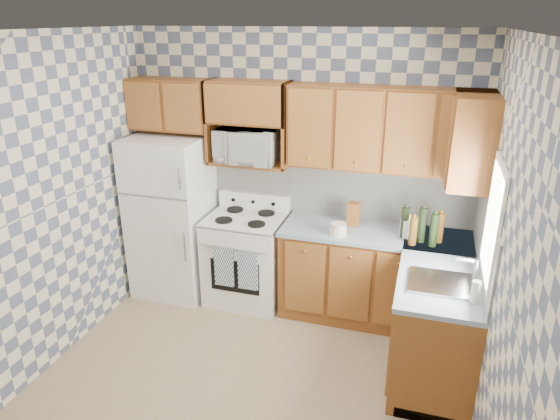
% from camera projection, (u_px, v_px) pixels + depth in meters
% --- Properties ---
extents(floor, '(3.40, 3.40, 0.00)m').
position_uv_depth(floor, '(247.00, 385.00, 4.03)').
color(floor, '#8F7759').
rests_on(floor, ground).
extents(back_wall, '(3.40, 0.02, 2.70)m').
position_uv_depth(back_wall, '(300.00, 171.00, 4.97)').
color(back_wall, slate).
rests_on(back_wall, ground).
extents(right_wall, '(0.02, 3.20, 2.70)m').
position_uv_depth(right_wall, '(500.00, 265.00, 3.08)').
color(right_wall, slate).
rests_on(right_wall, ground).
extents(backsplash_back, '(2.60, 0.02, 0.56)m').
position_uv_depth(backsplash_back, '(339.00, 189.00, 4.91)').
color(backsplash_back, silver).
rests_on(backsplash_back, back_wall).
extents(backsplash_right, '(0.02, 1.60, 0.56)m').
position_uv_depth(backsplash_right, '(485.00, 236.00, 3.85)').
color(backsplash_right, silver).
rests_on(backsplash_right, right_wall).
extents(refrigerator, '(0.75, 0.70, 1.68)m').
position_uv_depth(refrigerator, '(172.00, 217.00, 5.19)').
color(refrigerator, white).
rests_on(refrigerator, floor).
extents(stove_body, '(0.76, 0.65, 0.90)m').
position_uv_depth(stove_body, '(247.00, 259.00, 5.13)').
color(stove_body, white).
rests_on(stove_body, floor).
extents(cooktop, '(0.76, 0.65, 0.02)m').
position_uv_depth(cooktop, '(245.00, 219.00, 4.97)').
color(cooktop, silver).
rests_on(cooktop, stove_body).
extents(backguard, '(0.76, 0.08, 0.17)m').
position_uv_depth(backguard, '(255.00, 200.00, 5.18)').
color(backguard, white).
rests_on(backguard, cooktop).
extents(dish_towel_left, '(0.20, 0.02, 0.41)m').
position_uv_depth(dish_towel_left, '(224.00, 267.00, 4.83)').
color(dish_towel_left, navy).
rests_on(dish_towel_left, stove_body).
extents(dish_towel_right, '(0.20, 0.02, 0.41)m').
position_uv_depth(dish_towel_right, '(248.00, 270.00, 4.76)').
color(dish_towel_right, navy).
rests_on(dish_towel_right, stove_body).
extents(base_cabinets_back, '(1.75, 0.60, 0.88)m').
position_uv_depth(base_cabinets_back, '(373.00, 277.00, 4.81)').
color(base_cabinets_back, brown).
rests_on(base_cabinets_back, floor).
extents(base_cabinets_right, '(0.60, 1.60, 0.88)m').
position_uv_depth(base_cabinets_right, '(435.00, 314.00, 4.21)').
color(base_cabinets_right, brown).
rests_on(base_cabinets_right, floor).
extents(countertop_back, '(1.77, 0.63, 0.04)m').
position_uv_depth(countertop_back, '(377.00, 233.00, 4.64)').
color(countertop_back, slate).
rests_on(countertop_back, base_cabinets_back).
extents(countertop_right, '(0.63, 1.60, 0.04)m').
position_uv_depth(countertop_right, '(440.00, 265.00, 4.04)').
color(countertop_right, slate).
rests_on(countertop_right, base_cabinets_right).
extents(upper_cabinets_back, '(1.75, 0.33, 0.74)m').
position_uv_depth(upper_cabinets_back, '(386.00, 129.00, 4.42)').
color(upper_cabinets_back, brown).
rests_on(upper_cabinets_back, back_wall).
extents(upper_cabinets_fridge, '(0.82, 0.33, 0.50)m').
position_uv_depth(upper_cabinets_fridge, '(171.00, 104.00, 4.95)').
color(upper_cabinets_fridge, brown).
rests_on(upper_cabinets_fridge, back_wall).
extents(upper_cabinets_right, '(0.33, 0.70, 0.74)m').
position_uv_depth(upper_cabinets_right, '(472.00, 139.00, 4.06)').
color(upper_cabinets_right, brown).
rests_on(upper_cabinets_right, right_wall).
extents(microwave_shelf, '(0.80, 0.33, 0.03)m').
position_uv_depth(microwave_shelf, '(250.00, 163.00, 4.92)').
color(microwave_shelf, brown).
rests_on(microwave_shelf, back_wall).
extents(microwave, '(0.60, 0.41, 0.33)m').
position_uv_depth(microwave, '(248.00, 145.00, 4.85)').
color(microwave, white).
rests_on(microwave, microwave_shelf).
extents(sink, '(0.48, 0.40, 0.03)m').
position_uv_depth(sink, '(441.00, 283.00, 3.72)').
color(sink, '#B7B7BC').
rests_on(sink, countertop_right).
extents(window, '(0.02, 0.66, 0.86)m').
position_uv_depth(window, '(493.00, 223.00, 3.45)').
color(window, white).
rests_on(window, right_wall).
extents(bottle_0, '(0.07, 0.07, 0.32)m').
position_uv_depth(bottle_0, '(422.00, 225.00, 4.37)').
color(bottle_0, black).
rests_on(bottle_0, countertop_back).
extents(bottle_1, '(0.07, 0.07, 0.30)m').
position_uv_depth(bottle_1, '(434.00, 230.00, 4.29)').
color(bottle_1, black).
rests_on(bottle_1, countertop_back).
extents(bottle_2, '(0.07, 0.07, 0.28)m').
position_uv_depth(bottle_2, '(440.00, 227.00, 4.37)').
color(bottle_2, brown).
rests_on(bottle_2, countertop_back).
extents(bottle_3, '(0.07, 0.07, 0.25)m').
position_uv_depth(bottle_3, '(413.00, 231.00, 4.33)').
color(bottle_3, brown).
rests_on(bottle_3, countertop_back).
extents(bottle_4, '(0.07, 0.07, 0.29)m').
position_uv_depth(bottle_4, '(405.00, 222.00, 4.47)').
color(bottle_4, black).
rests_on(bottle_4, countertop_back).
extents(knife_block, '(0.12, 0.12, 0.23)m').
position_uv_depth(knife_block, '(354.00, 214.00, 4.73)').
color(knife_block, brown).
rests_on(knife_block, countertop_back).
extents(electric_kettle, '(0.13, 0.13, 0.17)m').
position_uv_depth(electric_kettle, '(407.00, 228.00, 4.50)').
color(electric_kettle, white).
rests_on(electric_kettle, countertop_back).
extents(food_containers, '(0.16, 0.16, 0.11)m').
position_uv_depth(food_containers, '(338.00, 229.00, 4.55)').
color(food_containers, beige).
rests_on(food_containers, countertop_back).
extents(soap_bottle, '(0.06, 0.06, 0.17)m').
position_uv_depth(soap_bottle, '(476.00, 292.00, 3.45)').
color(soap_bottle, beige).
rests_on(soap_bottle, countertop_right).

